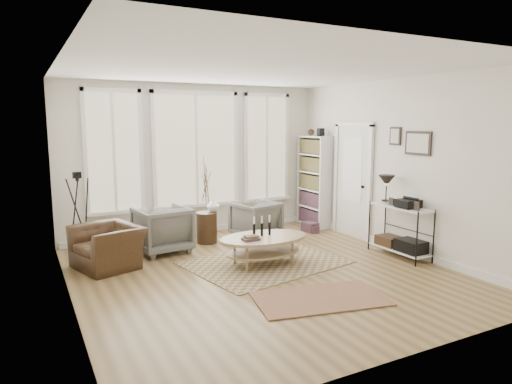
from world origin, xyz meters
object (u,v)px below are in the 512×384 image
armchair_right (256,220)px  accent_chair (108,247)px  coffee_table (263,243)px  side_table (206,202)px  low_shelf (400,226)px  bookcase (314,181)px  armchair_left (162,229)px

armchair_right → accent_chair: bearing=-3.7°
coffee_table → side_table: (-0.29, 1.62, 0.41)m
low_shelf → coffee_table: 2.29m
bookcase → coffee_table: (-2.25, -1.89, -0.61)m
side_table → armchair_left: bearing=-166.6°
side_table → accent_chair: bearing=-161.0°
bookcase → armchair_right: size_ratio=2.66×
coffee_table → armchair_left: 1.84m
low_shelf → armchair_left: (-3.37, 2.04, -0.12)m
low_shelf → coffee_table: (-2.19, 0.63, -0.17)m
coffee_table → accent_chair: 2.36m
low_shelf → accent_chair: bearing=159.5°
armchair_right → armchair_left: bearing=-11.2°
armchair_right → side_table: 1.04m
bookcase → side_table: bearing=-174.0°
bookcase → armchair_right: bookcase is taller
coffee_table → accent_chair: size_ratio=1.45×
bookcase → side_table: (-2.54, -0.27, -0.20)m
armchair_right → accent_chair: (-2.80, -0.53, -0.04)m
low_shelf → coffee_table: low_shelf is taller
bookcase → low_shelf: bookcase is taller
armchair_left → coffee_table: bearing=122.9°
coffee_table → accent_chair: bearing=155.3°
accent_chair → armchair_right: bearing=83.2°
armchair_left → low_shelf: bearing=141.9°
bookcase → coffee_table: 3.00m
bookcase → armchair_left: 3.50m
bookcase → accent_chair: size_ratio=2.11×
bookcase → armchair_right: (-1.59, -0.37, -0.60)m
bookcase → low_shelf: bearing=-91.3°
low_shelf → armchair_right: (-1.54, 2.15, -0.16)m
bookcase → low_shelf: (-0.06, -2.52, -0.44)m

